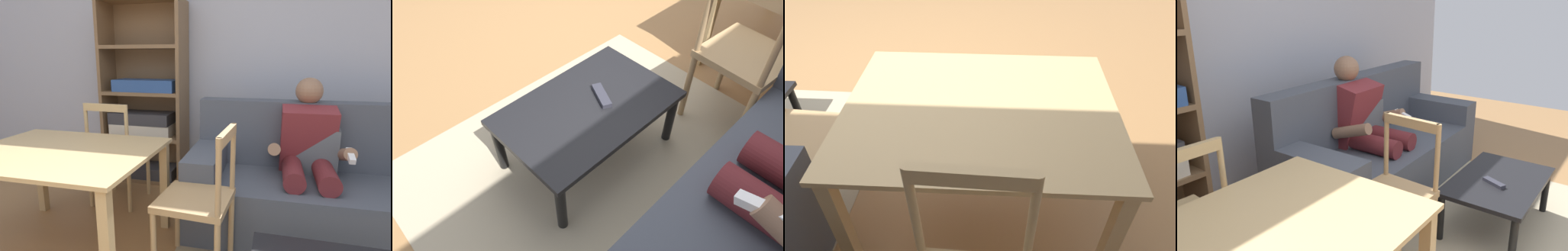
# 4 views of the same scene
# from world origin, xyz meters

# --- Properties ---
(wall_back) EXTENTS (7.14, 0.12, 2.59)m
(wall_back) POSITION_xyz_m (0.00, 2.68, 1.30)
(wall_back) COLOR #B2B7C6
(wall_back) RESTS_ON ground_plane
(couch) EXTENTS (2.07, 0.87, 0.96)m
(couch) POSITION_xyz_m (0.96, 1.78, 0.34)
(couch) COLOR #474C56
(couch) RESTS_ON ground_plane
(person_lounging) EXTENTS (0.59, 0.89, 1.16)m
(person_lounging) POSITION_xyz_m (0.80, 1.76, 0.60)
(person_lounging) COLOR maroon
(person_lounging) RESTS_ON ground_plane
(bookshelf) EXTENTS (0.87, 0.36, 1.89)m
(bookshelf) POSITION_xyz_m (-0.79, 2.44, 0.80)
(bookshelf) COLOR brown
(bookshelf) RESTS_ON ground_plane
(dining_table) EXTENTS (1.22, 0.96, 0.71)m
(dining_table) POSITION_xyz_m (-0.81, 1.07, 0.61)
(dining_table) COLOR tan
(dining_table) RESTS_ON ground_plane
(dining_chair_near_wall) EXTENTS (0.43, 0.43, 0.93)m
(dining_chair_near_wall) POSITION_xyz_m (-0.81, 1.82, 0.46)
(dining_chair_near_wall) COLOR tan
(dining_chair_near_wall) RESTS_ON ground_plane
(dining_chair_facing_couch) EXTENTS (0.45, 0.45, 0.92)m
(dining_chair_facing_couch) POSITION_xyz_m (0.13, 1.07, 0.47)
(dining_chair_facing_couch) COLOR tan
(dining_chair_facing_couch) RESTS_ON ground_plane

